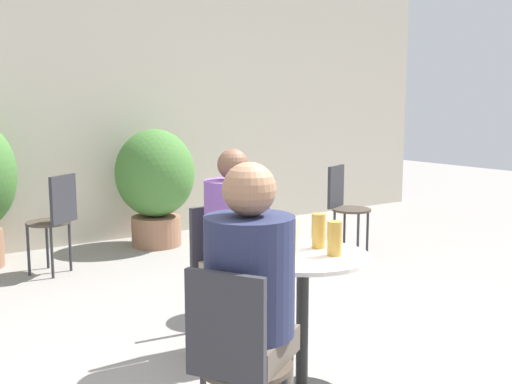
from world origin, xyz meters
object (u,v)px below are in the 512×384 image
at_px(bistro_chair_2, 56,214).
at_px(beer_glass_0, 291,240).
at_px(cafe_table_near, 303,298).
at_px(bistro_chair_0, 222,264).
at_px(seated_person_1, 251,290).
at_px(beer_glass_2, 319,231).
at_px(bistro_chair_1, 235,354).
at_px(potted_plant_1, 155,180).
at_px(beer_glass_1, 334,238).
at_px(bistro_chair_4, 344,201).
at_px(bistro_chair_5, 242,244).
at_px(seated_person_0, 235,236).
at_px(beer_glass_3, 278,231).

bearing_deg(bistro_chair_2, beer_glass_0, 58.37).
relative_size(cafe_table_near, bistro_chair_0, 0.86).
height_order(cafe_table_near, seated_person_1, seated_person_1).
relative_size(cafe_table_near, beer_glass_0, 3.68).
relative_size(bistro_chair_0, beer_glass_2, 4.93).
distance_m(bistro_chair_1, potted_plant_1, 3.99).
distance_m(cafe_table_near, seated_person_1, 0.63).
xyz_separation_m(cafe_table_near, beer_glass_0, (-0.13, -0.07, 0.32)).
height_order(bistro_chair_0, beer_glass_0, beer_glass_0).
bearing_deg(beer_glass_2, beer_glass_1, -102.30).
bearing_deg(bistro_chair_0, bistro_chair_1, -120.00).
distance_m(bistro_chair_1, bistro_chair_4, 3.64).
relative_size(beer_glass_0, beer_glass_2, 1.15).
xyz_separation_m(bistro_chair_1, bistro_chair_2, (0.26, 3.25, 0.00)).
bearing_deg(cafe_table_near, seated_person_1, -148.64).
height_order(bistro_chair_5, beer_glass_1, beer_glass_1).
distance_m(bistro_chair_1, bistro_chair_2, 3.26).
bearing_deg(beer_glass_1, bistro_chair_2, 98.85).
bearing_deg(beer_glass_0, seated_person_0, 80.28).
bearing_deg(beer_glass_1, seated_person_0, 99.65).
bearing_deg(beer_glass_0, bistro_chair_2, 94.49).
height_order(bistro_chair_1, beer_glass_2, beer_glass_2).
distance_m(cafe_table_near, beer_glass_1, 0.33).
bearing_deg(bistro_chair_5, cafe_table_near, 79.94).
xyz_separation_m(bistro_chair_4, seated_person_0, (-2.13, -1.43, 0.19)).
height_order(bistro_chair_2, seated_person_1, seated_person_1).
bearing_deg(beer_glass_2, seated_person_0, 105.76).
relative_size(cafe_table_near, potted_plant_1, 0.62).
relative_size(beer_glass_1, potted_plant_1, 0.14).
bearing_deg(bistro_chair_1, seated_person_0, -63.44).
xyz_separation_m(seated_person_0, potted_plant_1, (0.79, 2.77, -0.04)).
relative_size(bistro_chair_5, seated_person_0, 0.71).
height_order(bistro_chair_0, beer_glass_3, beer_glass_3).
distance_m(bistro_chair_1, beer_glass_1, 0.83).
xyz_separation_m(bistro_chair_0, bistro_chair_1, (-0.60, -1.11, 0.00)).
distance_m(bistro_chair_5, potted_plant_1, 2.31).
xyz_separation_m(beer_glass_0, beer_glass_3, (0.08, 0.21, -0.01)).
relative_size(bistro_chair_2, seated_person_0, 0.71).
distance_m(cafe_table_near, bistro_chair_1, 0.73).
bearing_deg(bistro_chair_5, bistro_chair_0, 52.26).
height_order(cafe_table_near, beer_glass_3, beer_glass_3).
xyz_separation_m(cafe_table_near, seated_person_0, (-0.01, 0.59, 0.20)).
height_order(seated_person_1, beer_glass_0, seated_person_1).
height_order(seated_person_0, beer_glass_1, seated_person_0).
xyz_separation_m(seated_person_0, beer_glass_2, (0.15, -0.54, 0.11)).
xyz_separation_m(bistro_chair_1, beer_glass_3, (0.58, 0.52, 0.31)).
relative_size(beer_glass_0, potted_plant_1, 0.17).
height_order(cafe_table_near, seated_person_0, seated_person_0).
height_order(bistro_chair_2, beer_glass_0, beer_glass_0).
bearing_deg(bistro_chair_4, beer_glass_0, -161.03).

